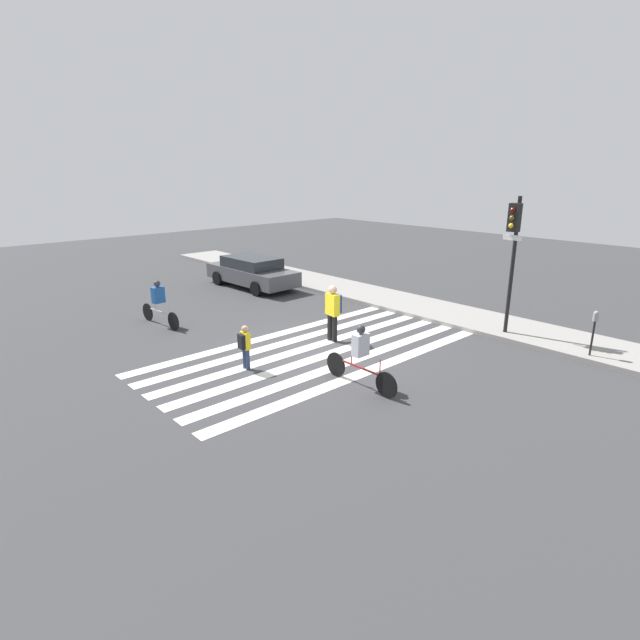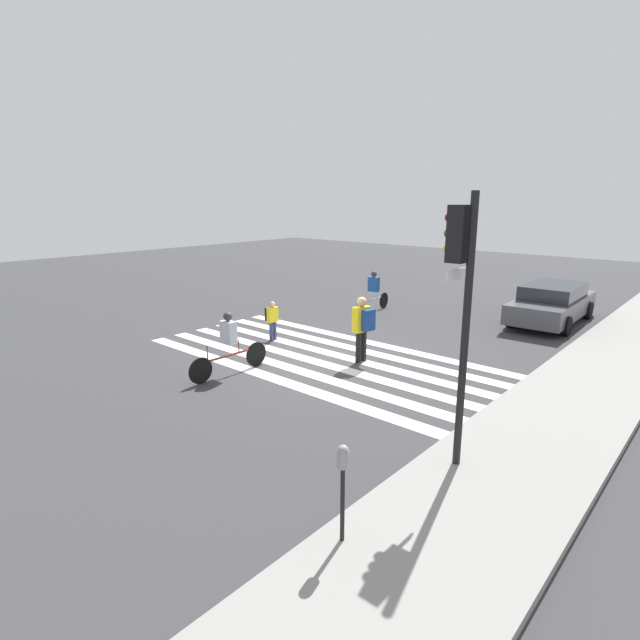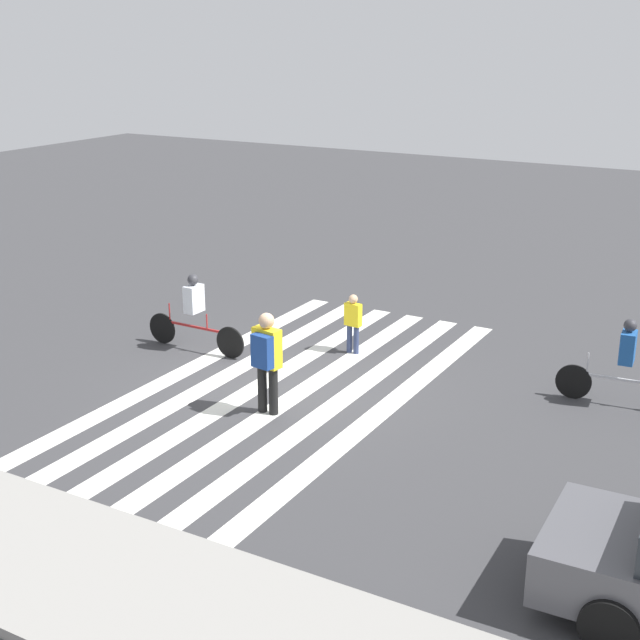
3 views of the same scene
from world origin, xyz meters
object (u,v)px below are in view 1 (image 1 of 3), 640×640
at_px(cyclist_mid_street, 159,301).
at_px(pedestrian_adult_tall_backpack, 245,344).
at_px(traffic_light, 513,241).
at_px(parking_meter, 595,324).
at_px(cyclist_far_lane, 360,354).
at_px(car_parked_dark_suv, 252,272).
at_px(pedestrian_child_with_backpack, 333,309).

bearing_deg(cyclist_mid_street, pedestrian_adult_tall_backpack, -5.86).
distance_m(traffic_light, pedestrian_adult_tall_backpack, 8.68).
xyz_separation_m(traffic_light, pedestrian_adult_tall_backpack, (-3.31, -7.66, -2.37)).
relative_size(parking_meter, cyclist_far_lane, 0.61).
bearing_deg(cyclist_far_lane, cyclist_mid_street, -169.51).
bearing_deg(car_parked_dark_suv, traffic_light, 7.89).
height_order(pedestrian_child_with_backpack, cyclist_mid_street, pedestrian_child_with_backpack).
xyz_separation_m(pedestrian_child_with_backpack, car_parked_dark_suv, (-7.85, 2.42, -0.32)).
distance_m(pedestrian_adult_tall_backpack, cyclist_far_lane, 3.20).
xyz_separation_m(traffic_light, car_parked_dark_suv, (-11.28, -1.87, -2.37)).
bearing_deg(traffic_light, pedestrian_child_with_backpack, -128.63).
xyz_separation_m(pedestrian_child_with_backpack, cyclist_mid_street, (-5.17, -3.30, -0.18)).
bearing_deg(cyclist_far_lane, pedestrian_child_with_backpack, 147.86).
bearing_deg(parking_meter, pedestrian_adult_tall_backpack, -128.30).
bearing_deg(cyclist_far_lane, traffic_light, 86.43).
bearing_deg(cyclist_mid_street, traffic_light, 36.41).
height_order(traffic_light, pedestrian_child_with_backpack, traffic_light).
distance_m(traffic_light, cyclist_mid_street, 11.68).
bearing_deg(traffic_light, car_parked_dark_suv, -170.58).
relative_size(pedestrian_child_with_backpack, pedestrian_adult_tall_backpack, 1.45).
distance_m(traffic_light, cyclist_far_lane, 6.61).
xyz_separation_m(traffic_light, parking_meter, (2.67, -0.09, -2.02)).
relative_size(pedestrian_adult_tall_backpack, cyclist_far_lane, 0.52).
relative_size(pedestrian_child_with_backpack, car_parked_dark_suv, 0.37).
height_order(cyclist_mid_street, cyclist_far_lane, cyclist_far_lane).
height_order(traffic_light, car_parked_dark_suv, traffic_light).
bearing_deg(pedestrian_adult_tall_backpack, pedestrian_child_with_backpack, 99.18).
xyz_separation_m(cyclist_mid_street, car_parked_dark_suv, (-2.69, 5.72, -0.14)).
distance_m(parking_meter, pedestrian_child_with_backpack, 7.40).
height_order(pedestrian_adult_tall_backpack, car_parked_dark_suv, car_parked_dark_suv).
height_order(parking_meter, pedestrian_adult_tall_backpack, parking_meter).
bearing_deg(car_parked_dark_suv, parking_meter, 5.75).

